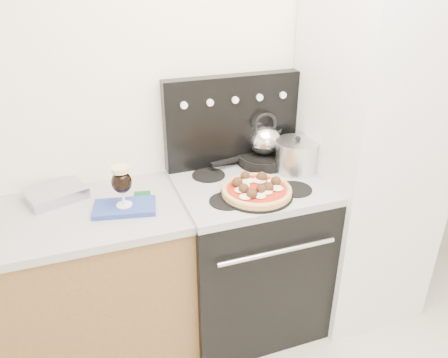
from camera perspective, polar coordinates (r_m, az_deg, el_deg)
name	(u,v)px	position (r m, az deg, el deg)	size (l,w,h in m)	color
room_shell	(338,213)	(1.42, 14.65, -4.34)	(3.52, 3.01, 2.52)	beige
base_cabinet	(43,301)	(2.45, -22.62, -14.47)	(1.45, 0.60, 0.86)	brown
countertop	(24,225)	(2.20, -24.65, -5.48)	(1.48, 0.63, 0.04)	#ACACAC
stove_body	(248,257)	(2.54, 3.13, -10.13)	(0.76, 0.65, 0.88)	black
cooktop	(250,186)	(2.29, 3.41, -0.89)	(0.76, 0.65, 0.04)	#ADADB2
backguard	(232,121)	(2.42, 1.05, 7.63)	(0.76, 0.08, 0.50)	black
fridge	(367,161)	(2.59, 18.12, 2.30)	(0.64, 0.68, 1.90)	silver
foil_sheet	(56,194)	(2.31, -21.09, -1.82)	(0.27, 0.20, 0.05)	silver
oven_mitt	(125,208)	(2.12, -12.85, -3.66)	(0.29, 0.17, 0.02)	#294194
beer_glass	(122,186)	(2.07, -13.17, -0.91)	(0.09, 0.09, 0.20)	black
pizza_pan	(256,194)	(2.16, 4.26, -2.00)	(0.36, 0.36, 0.01)	black
pizza	(257,189)	(2.15, 4.29, -1.29)	(0.35, 0.35, 0.05)	tan
skillet	(264,158)	(2.50, 5.22, 2.69)	(0.30, 0.30, 0.05)	black
tea_kettle	(265,137)	(2.45, 5.35, 5.44)	(0.19, 0.19, 0.20)	white
stock_pot	(296,157)	(2.41, 9.44, 2.88)	(0.23, 0.23, 0.17)	silver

